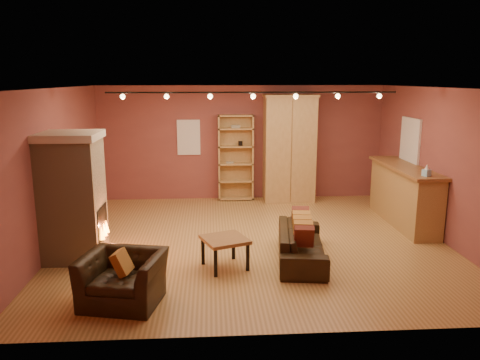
{
  "coord_description": "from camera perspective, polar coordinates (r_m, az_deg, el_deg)",
  "views": [
    {
      "loc": [
        -0.78,
        -8.22,
        2.96
      ],
      "look_at": [
        -0.24,
        0.2,
        1.12
      ],
      "focal_mm": 35.0,
      "sensor_mm": 36.0,
      "label": 1
    }
  ],
  "objects": [
    {
      "name": "floor",
      "position": [
        8.78,
        1.63,
        -7.45
      ],
      "size": [
        7.0,
        7.0,
        0.0
      ],
      "primitive_type": "plane",
      "color": "olive",
      "rests_on": "ground"
    },
    {
      "name": "ceiling",
      "position": [
        8.26,
        1.75,
        11.15
      ],
      "size": [
        7.0,
        7.0,
        0.0
      ],
      "primitive_type": "plane",
      "rotation": [
        3.14,
        0.0,
        0.0
      ],
      "color": "brown",
      "rests_on": "back_wall"
    },
    {
      "name": "back_wall",
      "position": [
        11.61,
        0.19,
        4.55
      ],
      "size": [
        7.0,
        0.02,
        2.8
      ],
      "primitive_type": "cube",
      "color": "brown",
      "rests_on": "floor"
    },
    {
      "name": "left_wall",
      "position": [
        8.8,
        -21.63,
        1.19
      ],
      "size": [
        0.02,
        6.5,
        2.8
      ],
      "primitive_type": "cube",
      "color": "brown",
      "rests_on": "floor"
    },
    {
      "name": "right_wall",
      "position": [
        9.4,
        23.46,
        1.7
      ],
      "size": [
        0.02,
        6.5,
        2.8
      ],
      "primitive_type": "cube",
      "color": "brown",
      "rests_on": "floor"
    },
    {
      "name": "fireplace",
      "position": [
        8.18,
        -19.65,
        -1.9
      ],
      "size": [
        1.01,
        0.98,
        2.12
      ],
      "color": "tan",
      "rests_on": "floor"
    },
    {
      "name": "back_window",
      "position": [
        11.55,
        -6.27,
        5.19
      ],
      "size": [
        0.56,
        0.04,
        0.86
      ],
      "primitive_type": "cube",
      "color": "white",
      "rests_on": "back_wall"
    },
    {
      "name": "bookcase",
      "position": [
        11.54,
        -0.54,
        2.84
      ],
      "size": [
        0.86,
        0.34,
        2.11
      ],
      "color": "tan",
      "rests_on": "floor"
    },
    {
      "name": "armoire",
      "position": [
        11.43,
        6.02,
        3.85
      ],
      "size": [
        1.27,
        0.72,
        2.59
      ],
      "color": "tan",
      "rests_on": "floor"
    },
    {
      "name": "bar_counter",
      "position": [
        10.21,
        19.36,
        -1.7
      ],
      "size": [
        0.67,
        2.55,
        1.22
      ],
      "color": "tan",
      "rests_on": "floor"
    },
    {
      "name": "tissue_box",
      "position": [
        9.16,
        21.8,
        1.01
      ],
      "size": [
        0.17,
        0.17,
        0.23
      ],
      "rotation": [
        0.0,
        0.0,
        0.43
      ],
      "color": "#92CBEB",
      "rests_on": "bar_counter"
    },
    {
      "name": "right_window",
      "position": [
        10.6,
        20.03,
        4.43
      ],
      "size": [
        0.05,
        0.9,
        1.0
      ],
      "primitive_type": "cube",
      "color": "white",
      "rests_on": "right_wall"
    },
    {
      "name": "loveseat",
      "position": [
        7.86,
        7.52,
        -6.97
      ],
      "size": [
        0.8,
        1.94,
        0.78
      ],
      "rotation": [
        0.0,
        0.0,
        1.43
      ],
      "color": "black",
      "rests_on": "floor"
    },
    {
      "name": "armchair",
      "position": [
        6.54,
        -14.14,
        -10.64
      ],
      "size": [
        1.16,
        0.88,
        0.91
      ],
      "rotation": [
        0.0,
        0.0,
        -0.21
      ],
      "color": "black",
      "rests_on": "floor"
    },
    {
      "name": "coffee_table",
      "position": [
        7.47,
        -1.85,
        -7.6
      ],
      "size": [
        0.84,
        0.84,
        0.49
      ],
      "rotation": [
        0.0,
        0.0,
        0.37
      ],
      "color": "#8E5E33",
      "rests_on": "floor"
    },
    {
      "name": "track_rail",
      "position": [
        8.47,
        1.62,
        10.39
      ],
      "size": [
        5.2,
        0.09,
        0.13
      ],
      "color": "black",
      "rests_on": "ceiling"
    }
  ]
}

